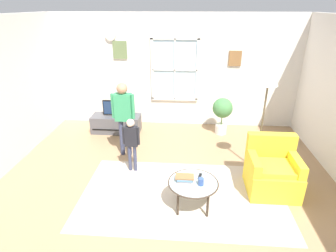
{
  "coord_description": "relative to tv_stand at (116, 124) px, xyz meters",
  "views": [
    {
      "loc": [
        0.33,
        -3.34,
        2.76
      ],
      "look_at": [
        0.01,
        0.82,
        0.92
      ],
      "focal_mm": 29.63,
      "sensor_mm": 36.0,
      "label": 1
    }
  ],
  "objects": [
    {
      "name": "ground_plane",
      "position": [
        1.34,
        -2.51,
        -0.21
      ],
      "size": [
        6.32,
        6.83,
        0.02
      ],
      "primitive_type": "cube",
      "color": "#9E7A56"
    },
    {
      "name": "back_wall",
      "position": [
        1.33,
        0.66,
        1.11
      ],
      "size": [
        5.72,
        0.17,
        2.61
      ],
      "color": "silver",
      "rests_on": "ground_plane"
    },
    {
      "name": "area_rug",
      "position": [
        1.62,
        -2.28,
        -0.2
      ],
      "size": [
        3.16,
        1.86,
        0.01
      ],
      "primitive_type": "cube",
      "color": "#C6B29E",
      "rests_on": "ground_plane"
    },
    {
      "name": "tv_stand",
      "position": [
        0.0,
        0.0,
        0.0
      ],
      "size": [
        1.12,
        0.47,
        0.4
      ],
      "color": "#4C4C51",
      "rests_on": "ground_plane"
    },
    {
      "name": "television",
      "position": [
        0.0,
        -0.0,
        0.4
      ],
      "size": [
        0.56,
        0.08,
        0.37
      ],
      "color": "#4C4C4C",
      "rests_on": "tv_stand"
    },
    {
      "name": "armchair",
      "position": [
        3.03,
        -2.0,
        0.13
      ],
      "size": [
        0.76,
        0.74,
        0.87
      ],
      "color": "yellow",
      "rests_on": "ground_plane"
    },
    {
      "name": "coffee_table",
      "position": [
        1.77,
        -2.52,
        0.19
      ],
      "size": [
        0.73,
        0.73,
        0.43
      ],
      "color": "#99B2B7",
      "rests_on": "ground_plane"
    },
    {
      "name": "book_stack",
      "position": [
        1.65,
        -2.47,
        0.26
      ],
      "size": [
        0.27,
        0.18,
        0.07
      ],
      "color": "gray",
      "rests_on": "coffee_table"
    },
    {
      "name": "cup",
      "position": [
        1.88,
        -2.57,
        0.28
      ],
      "size": [
        0.08,
        0.08,
        0.11
      ],
      "primitive_type": "cylinder",
      "color": "#334C8C",
      "rests_on": "coffee_table"
    },
    {
      "name": "remote_near_books",
      "position": [
        1.87,
        -2.38,
        0.23
      ],
      "size": [
        0.07,
        0.15,
        0.02
      ],
      "primitive_type": "cube",
      "rotation": [
        0.0,
        0.0,
        -0.2
      ],
      "color": "black",
      "rests_on": "coffee_table"
    },
    {
      "name": "person_black_shirt",
      "position": [
        0.71,
        -1.63,
        0.43
      ],
      "size": [
        0.3,
        0.14,
        1.0
      ],
      "color": "#333851",
      "rests_on": "ground_plane"
    },
    {
      "name": "person_green_shirt",
      "position": [
        0.46,
        -1.06,
        0.72
      ],
      "size": [
        0.44,
        0.2,
        1.46
      ],
      "color": "#333851",
      "rests_on": "ground_plane"
    },
    {
      "name": "potted_plant_by_window",
      "position": [
        2.44,
        0.09,
        0.35
      ],
      "size": [
        0.45,
        0.45,
        0.85
      ],
      "color": "silver",
      "rests_on": "ground_plane"
    },
    {
      "name": "floor_lamp",
      "position": [
        2.93,
        -1.42,
        1.31
      ],
      "size": [
        0.32,
        0.32,
        1.8
      ],
      "color": "black",
      "rests_on": "ground_plane"
    }
  ]
}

